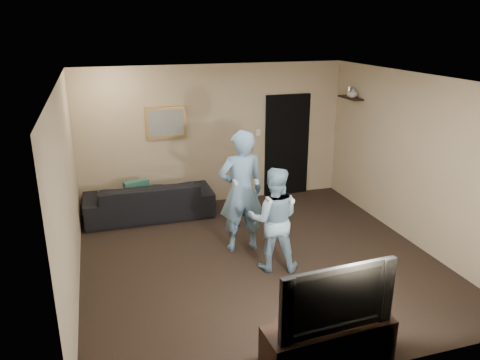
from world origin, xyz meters
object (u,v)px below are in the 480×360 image
object	(u,v)px
sofa	(149,199)
tv_console	(328,344)
television	(332,293)
wii_player_right	(274,219)
wii_player_left	(241,192)

from	to	relation	value
sofa	tv_console	xyz separation A→B (m)	(1.24, -4.39, -0.07)
television	tv_console	bearing A→B (deg)	0.00
sofa	television	xyz separation A→B (m)	(1.24, -4.39, 0.51)
tv_console	wii_player_right	world-z (taller)	wii_player_right
sofa	tv_console	world-z (taller)	sofa
tv_console	wii_player_left	xyz separation A→B (m)	(-0.05, 2.72, 0.68)
television	wii_player_right	world-z (taller)	wii_player_right
sofa	wii_player_right	xyz separation A→B (m)	(1.43, -2.37, 0.42)
tv_console	wii_player_right	size ratio (longest dim) A/B	0.90
tv_console	wii_player_left	bearing A→B (deg)	88.04
tv_console	television	world-z (taller)	television
sofa	wii_player_left	world-z (taller)	wii_player_left
television	wii_player_left	size ratio (longest dim) A/B	0.65
television	sofa	bearing A→B (deg)	102.68
sofa	tv_console	distance (m)	4.56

